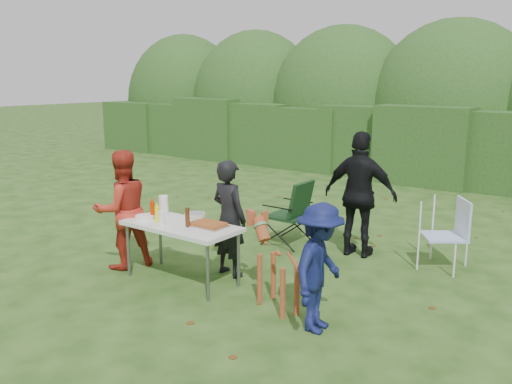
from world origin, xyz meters
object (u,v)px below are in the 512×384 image
Objects in this scene: person_red_jacket at (122,210)px; child at (320,268)px; camping_chair at (288,212)px; paper_towel_roll at (164,205)px; folding_table at (181,228)px; mustard_bottle at (157,214)px; person_black_puffy at (360,195)px; ketchup_bottle at (152,210)px; beer_bottle at (187,217)px; dog at (278,267)px; lawn_chair at (444,234)px; person_cook at (229,218)px.

person_red_jacket reaches higher than child.
paper_towel_roll is (-0.72, -1.87, 0.36)m from camping_chair.
folding_table is at bearing -20.64° from paper_towel_roll.
mustard_bottle reaches higher than folding_table.
folding_table is 0.36m from mustard_bottle.
person_black_puffy is 8.11× the size of ketchup_bottle.
person_black_puffy reaches higher than beer_bottle.
dog is at bearing 85.82° from person_black_puffy.
lawn_chair is (0.42, 2.56, -0.18)m from child.
folding_table is 0.24m from beer_bottle.
child is at bearing 109.18° from person_red_jacket.
beer_bottle is 0.68m from paper_towel_roll.
paper_towel_roll is at bearing 30.46° from person_cook.
ketchup_bottle reaches higher than mustard_bottle.
person_red_jacket is 0.69m from mustard_bottle.
paper_towel_roll is at bearing 75.36° from child.
mustard_bottle is 0.91× the size of ketchup_bottle.
ketchup_bottle is (-2.94, -2.44, 0.37)m from lawn_chair.
paper_towel_roll is at bearing 1.50° from lawn_chair.
folding_table is 3.46m from lawn_chair.
person_cook is 0.90m from mustard_bottle.
person_black_puffy is 2.49m from child.
person_cook reaches higher than ketchup_bottle.
paper_towel_roll reaches higher than lawn_chair.
person_cook is at bearing 34.55° from ketchup_bottle.
person_cook reaches higher than paper_towel_roll.
paper_towel_roll reaches higher than folding_table.
dog reaches higher than mustard_bottle.
child is (2.05, -0.14, -0.03)m from folding_table.
person_black_puffy is 8.92× the size of mustard_bottle.
beer_bottle is at bearing -1.50° from ketchup_bottle.
folding_table is at bearing 65.76° from person_cook.
camping_chair is 4.23× the size of beer_bottle.
person_black_puffy reaches higher than paper_towel_roll.
person_red_jacket is 2.43m from dog.
beer_bottle is (-2.31, -2.46, 0.38)m from lawn_chair.
ketchup_bottle is at bearing 70.92° from camping_chair.
beer_bottle is (1.14, 0.04, 0.07)m from person_red_jacket.
person_red_jacket is 3.27m from person_black_puffy.
mustard_bottle is at bearing 48.45° from person_black_puffy.
folding_table is 7.50× the size of mustard_bottle.
person_cook is 0.95× the size of person_red_jacket.
paper_towel_roll is (-0.01, 0.21, 0.02)m from ketchup_bottle.
person_cook reaches higher than folding_table.
person_red_jacket reaches higher than person_cook.
beer_bottle reaches higher than dog.
person_black_puffy is at bearing 59.18° from folding_table.
child is at bearing -4.03° from folding_table.
mustard_bottle is (-2.35, 0.04, 0.18)m from child.
person_cook reaches higher than child.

